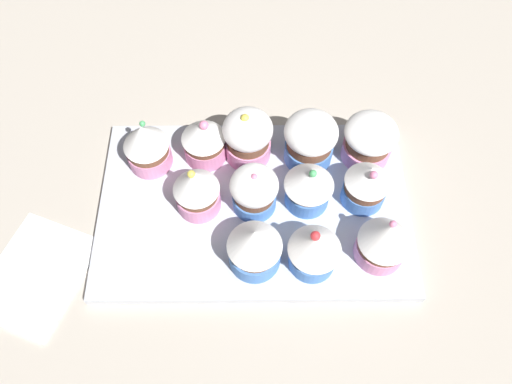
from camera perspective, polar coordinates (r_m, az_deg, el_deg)
ground_plane at (r=63.95cm, az=0.00°, el=-2.53°), size 180.00×180.00×3.00cm
baking_tray at (r=62.09cm, az=0.00°, el=-1.65°), size 37.77×24.04×1.20cm
cupcake_0 at (r=64.04cm, az=12.85°, el=5.79°), size 6.59×6.59×6.60cm
cupcake_1 at (r=62.35cm, az=6.32°, el=5.91°), size 6.58×6.58×7.40cm
cupcake_2 at (r=62.17cm, az=-0.73°, el=6.29°), size 6.14×6.14×7.94cm
cupcake_3 at (r=62.73cm, az=-5.72°, el=5.89°), size 5.48×5.48×7.15cm
cupcake_4 at (r=63.09cm, az=-12.10°, el=5.20°), size 5.59×5.59×7.52cm
cupcake_5 at (r=60.42cm, az=12.58°, el=0.92°), size 5.38×5.38×7.11cm
cupcake_6 at (r=58.91cm, az=6.20°, el=0.84°), size 5.86×5.86×7.44cm
cupcake_7 at (r=58.56cm, az=-0.27°, el=0.01°), size 5.68×5.68×6.75cm
cupcake_8 at (r=58.77cm, az=-6.54°, el=0.35°), size 5.43×5.43×7.52cm
cupcake_9 at (r=57.18cm, az=14.55°, el=-5.23°), size 5.89×5.89×7.60cm
cupcake_10 at (r=55.13cm, az=6.86°, el=-6.35°), size 5.91×5.91×7.71cm
cupcake_11 at (r=54.99cm, az=-0.17°, el=-6.17°), size 6.09×6.09×7.39cm
napkin at (r=63.97cm, az=-23.46°, el=-8.50°), size 14.47×15.99×0.60cm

